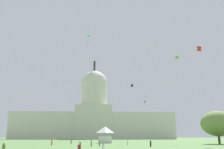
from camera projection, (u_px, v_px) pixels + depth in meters
The scene contains 27 objects.
capitol_building at pixel (94, 117), 209.92m from camera, with size 132.37×24.39×66.72m.
event_tent at pixel (105, 135), 91.79m from camera, with size 5.00×6.13×5.93m.
tree_east_mid at pixel (218, 123), 82.48m from camera, with size 14.85×14.95×10.64m.
person_olive_front_right at pixel (3, 149), 33.85m from camera, with size 0.54×0.54×1.64m.
person_white_near_tree_west at pixel (128, 142), 72.73m from camera, with size 0.41×0.41×1.63m.
person_black_lawn_far_left at pixel (151, 144), 59.89m from camera, with size 0.48×0.48×1.62m.
person_navy_back_right at pixel (52, 142), 80.63m from camera, with size 0.61×0.61×1.57m.
person_grey_near_tent at pixel (91, 143), 62.09m from camera, with size 0.44×0.44×1.62m.
person_grey_back_center at pixel (99, 143), 64.86m from camera, with size 0.47×0.47×1.76m.
person_orange_lawn_far_right at pixel (52, 142), 70.21m from camera, with size 0.50×0.50×1.74m.
person_olive_front_center at pixel (80, 146), 46.64m from camera, with size 0.41×0.41×1.60m.
person_grey_aisle_center at pixel (71, 142), 83.27m from camera, with size 0.55×0.55×1.60m.
person_white_near_tree_east at pixel (103, 149), 36.70m from camera, with size 0.51×0.51×1.54m.
kite_gold_low at pixel (65, 117), 184.09m from camera, with size 1.36×1.08×0.19m.
kite_cyan_mid at pixel (146, 97), 171.84m from camera, with size 0.82×0.98×1.18m.
kite_lime_mid at pixel (177, 57), 94.33m from camera, with size 1.02×1.02×1.05m.
kite_black_mid at pixel (132, 86), 150.84m from camera, with size 1.52×1.51×3.09m.
kite_pink_mid at pixel (55, 83), 153.77m from camera, with size 1.76×1.63×2.10m.
kite_red_mid at pixel (199, 49), 78.52m from camera, with size 1.58×1.57×1.46m.
kite_magenta_mid at pixel (111, 105), 149.47m from camera, with size 1.43×1.50×3.41m.
kite_orange_mid at pixel (106, 107), 160.30m from camera, with size 0.38×0.91×4.12m.
kite_yellow_high at pixel (156, 47), 162.24m from camera, with size 0.54×0.51×0.91m.
kite_white_high at pixel (136, 71), 175.72m from camera, with size 1.55×1.07×2.51m.
kite_turquoise_high at pixel (88, 37), 101.02m from camera, with size 1.14×0.79×2.95m.
kite_green_mid at pixel (145, 102), 154.54m from camera, with size 1.05×1.09×3.34m.
kite_gold_mid at pixel (66, 89), 173.71m from camera, with size 1.45×1.25×2.26m.
kite_cyan_mid_b at pixel (71, 98), 179.47m from camera, with size 0.56×0.55×1.34m.
Camera 1 is at (-0.87, -26.93, 2.51)m, focal length 40.33 mm.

